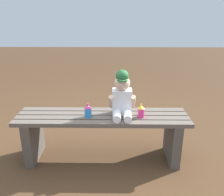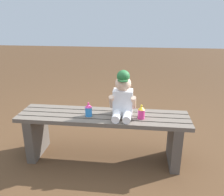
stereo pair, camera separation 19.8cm
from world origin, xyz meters
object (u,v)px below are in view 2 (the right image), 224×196
at_px(park_bench, 103,129).
at_px(sippy_cup_left, 89,110).
at_px(sippy_cup_right, 141,112).
at_px(child_figure, 123,96).

height_order(park_bench, sippy_cup_left, sippy_cup_left).
bearing_deg(park_bench, sippy_cup_left, -161.80).
distance_m(park_bench, sippy_cup_right, 0.40).
bearing_deg(park_bench, child_figure, 3.38).
bearing_deg(sippy_cup_right, child_figure, 162.98).
relative_size(child_figure, sippy_cup_right, 3.26).
bearing_deg(park_bench, sippy_cup_right, -6.74).
height_order(park_bench, sippy_cup_right, sippy_cup_right).
relative_size(sippy_cup_left, sippy_cup_right, 1.00).
relative_size(child_figure, sippy_cup_left, 3.26).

